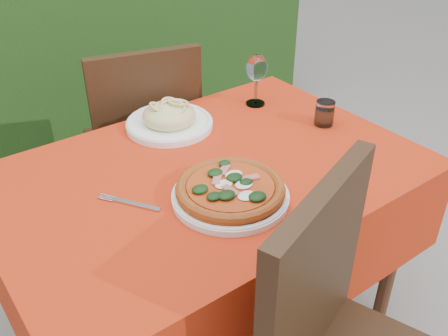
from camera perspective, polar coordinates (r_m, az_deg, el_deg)
ground at (r=1.99m, az=-1.39°, el=-18.48°), size 60.00×60.00×0.00m
hedge at (r=2.75m, az=-21.66°, el=17.12°), size 3.20×0.55×1.78m
dining_table at (r=1.57m, az=-1.68°, el=-4.70°), size 1.26×0.86×0.75m
chair_far at (r=2.10m, az=-9.05°, el=3.40°), size 0.52×0.52×0.95m
pizza_plate at (r=1.34m, az=0.73°, el=-2.64°), size 0.38×0.38×0.06m
pasta_plate at (r=1.71m, az=-6.29°, el=5.58°), size 0.30×0.30×0.08m
water_glass at (r=1.75m, az=11.41°, el=6.03°), size 0.07×0.07×0.09m
wine_glass at (r=1.83m, az=3.74°, el=11.11°), size 0.08×0.08×0.19m
fork at (r=1.36m, az=-10.09°, el=-4.10°), size 0.13×0.18×0.01m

